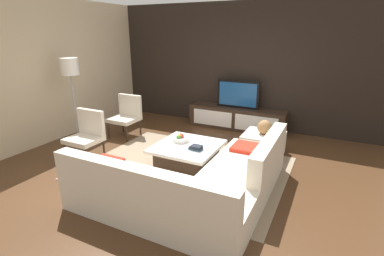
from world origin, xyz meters
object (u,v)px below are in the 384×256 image
Objects in this scene: accent_chair_near at (87,132)px; book_stack at (196,148)px; sectional_couch at (196,184)px; coffee_table at (187,155)px; decorative_ball at (265,127)px; television at (238,94)px; floor_lamp at (70,72)px; media_console at (237,118)px; accent_chair_far at (127,113)px; ottoman at (263,144)px; fruit_bowl at (180,138)px.

book_stack is at bearing -0.47° from accent_chair_near.
coffee_table is (-0.61, 0.94, -0.07)m from sectional_couch.
decorative_ball reaches higher than book_stack.
decorative_ball is at bearing -53.69° from television.
coffee_table is 2.81m from floor_lamp.
accent_chair_near reaches higher than media_console.
television is at bearing 40.90° from floor_lamp.
coffee_table is (-0.10, -2.30, -0.05)m from media_console.
accent_chair_near is at bearing -169.27° from book_stack.
accent_chair_far is 3.38× the size of decorative_ball.
accent_chair_near is 1.32m from accent_chair_far.
sectional_couch is 11.36× the size of book_stack.
television is at bearing 44.36° from accent_chair_far.
decorative_ball is (0.00, 0.00, 0.33)m from ottoman.
media_console is at bearing 92.82° from book_stack.
fruit_bowl is 1.09× the size of decorative_ball.
fruit_bowl is at bearing -97.29° from media_console.
fruit_bowl is (-1.20, -0.95, 0.23)m from ottoman.
book_stack is at bearing -28.95° from fruit_bowl.
floor_lamp reaches higher than accent_chair_near.
sectional_couch is 3.46× the size of ottoman.
sectional_couch is (0.51, -3.23, 0.02)m from media_console.
fruit_bowl is at bearing 151.05° from book_stack.
ottoman is at bearing 46.09° from coffee_table.
sectional_couch reaches higher than media_console.
decorative_ball reaches higher than media_console.
sectional_couch is at bearing -27.33° from accent_chair_far.
accent_chair_far is at bearing 157.25° from fruit_bowl.
decorative_ball is at bearing -53.68° from media_console.
sectional_couch is 8.65× the size of fruit_bowl.
television reaches higher than fruit_bowl.
sectional_couch is 2.78× the size of accent_chair_far.
media_console is 2.43m from book_stack.
media_console is at bearing -90.00° from television.
media_console is at bearing 99.00° from sectional_couch.
ottoman is 0.33m from decorative_ball.
media_console is 3.67m from floor_lamp.
book_stack is (2.75, -0.14, -1.01)m from floor_lamp.
television is 1.10× the size of accent_chair_near.
floor_lamp is at bearing -139.11° from media_console.
accent_chair_near is at bearing -150.51° from ottoman.
book_stack is at bearing -124.06° from decorative_ball.
television reaches higher than book_stack.
television is 0.40× the size of sectional_couch.
media_console reaches higher than ottoman.
coffee_table is 1.50m from decorative_ball.
book_stack is at bearing -124.06° from ottoman.
accent_chair_far is at bearing 51.22° from floor_lamp.
accent_chair_far is 4.08× the size of book_stack.
sectional_couch is 2.03m from ottoman.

